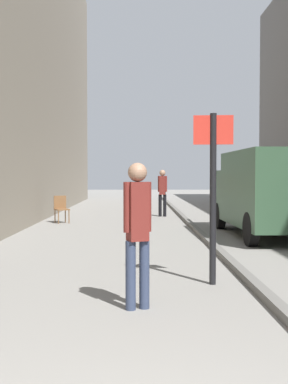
{
  "coord_description": "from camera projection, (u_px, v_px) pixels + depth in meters",
  "views": [
    {
      "loc": [
        -0.13,
        -1.84,
        1.68
      ],
      "look_at": [
        0.02,
        10.81,
        1.22
      ],
      "focal_mm": 46.11,
      "sensor_mm": 36.0,
      "label": 1
    }
  ],
  "objects": [
    {
      "name": "street_sign_post",
      "position": [
        213.0,
        183.0,
        7.46
      ],
      "size": [
        0.6,
        0.1,
        2.6
      ],
      "rotation": [
        0.0,
        0.0,
        3.05
      ],
      "color": "black",
      "rests_on": "ground_plane"
    },
    {
      "name": "kerb_strip",
      "position": [
        199.0,
        232.0,
        13.91
      ],
      "size": [
        0.16,
        40.0,
        0.12
      ],
      "primitive_type": "cube",
      "color": "#615F5B",
      "rests_on": "ground_plane"
    },
    {
      "name": "pedestrian_main_foreground",
      "position": [
        162.0,
        190.0,
        19.6
      ],
      "size": [
        0.37,
        0.24,
        1.86
      ],
      "rotation": [
        0.0,
        0.0,
        3.0
      ],
      "color": "black",
      "rests_on": "ground_plane"
    },
    {
      "name": "ground_plane",
      "position": [
        143.0,
        234.0,
        13.89
      ],
      "size": [
        80.0,
        80.0,
        0.0
      ],
      "primitive_type": "plane",
      "color": "gray"
    },
    {
      "name": "cafe_chair_near_window",
      "position": [
        61.0,
        207.0,
        17.0
      ],
      "size": [
        0.59,
        0.59,
        0.94
      ],
      "rotation": [
        0.0,
        0.0,
        3.63
      ],
      "color": "brown",
      "rests_on": "ground_plane"
    },
    {
      "name": "delivery_van",
      "position": [
        268.0,
        191.0,
        13.31
      ],
      "size": [
        2.24,
        5.37,
        2.29
      ],
      "rotation": [
        0.0,
        0.0,
        0.03
      ],
      "color": "#335138",
      "rests_on": "ground_plane"
    },
    {
      "name": "pedestrian_mid_block",
      "position": [
        137.0,
        225.0,
        6.09
      ],
      "size": [
        0.35,
        0.27,
        1.82
      ],
      "rotation": [
        0.0,
        0.0,
        3.5
      ],
      "color": "#2D3851",
      "rests_on": "ground_plane"
    }
  ]
}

